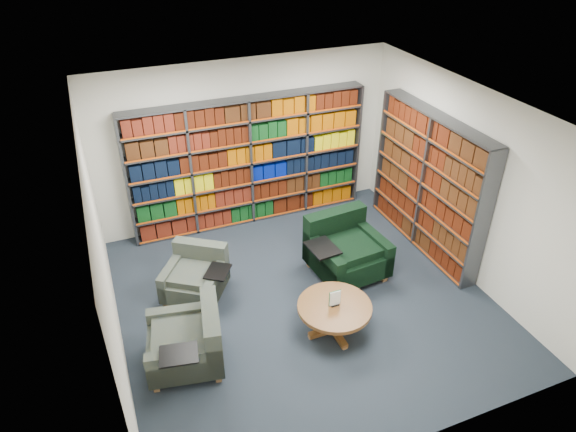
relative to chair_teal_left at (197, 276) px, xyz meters
name	(u,v)px	position (x,y,z in m)	size (l,w,h in m)	color
room_shell	(305,216)	(1.35, -0.72, 1.11)	(5.02, 5.02, 2.82)	black
bookshelf_back	(249,162)	(1.35, 1.62, 0.81)	(4.00, 0.28, 2.20)	#47494F
bookshelf_right	(428,183)	(3.70, -0.12, 0.81)	(0.28, 2.50, 2.20)	#47494F
chair_teal_left	(197,276)	(0.00, 0.00, 0.00)	(1.09, 1.09, 0.72)	black
chair_green_right	(344,250)	(2.18, -0.32, 0.08)	(1.21, 1.08, 0.90)	black
chair_teal_front	(192,342)	(-0.36, -1.28, 0.03)	(1.02, 1.11, 0.80)	black
coffee_table	(334,311)	(1.46, -1.46, 0.07)	(0.96, 0.96, 0.67)	brown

